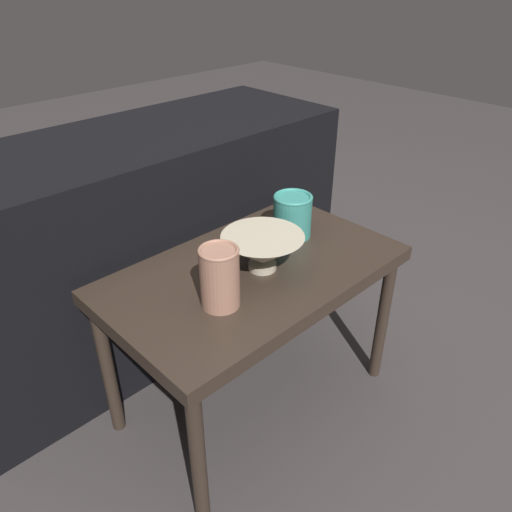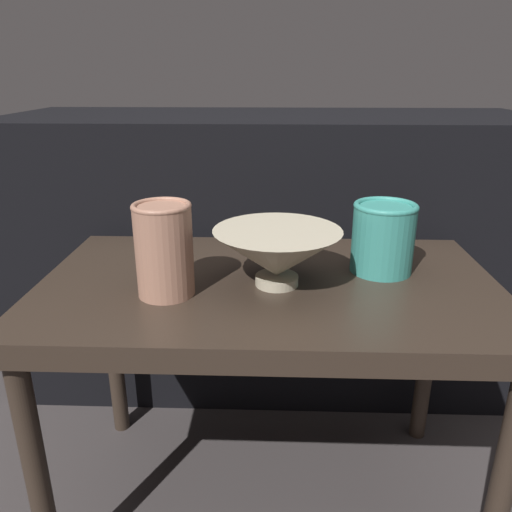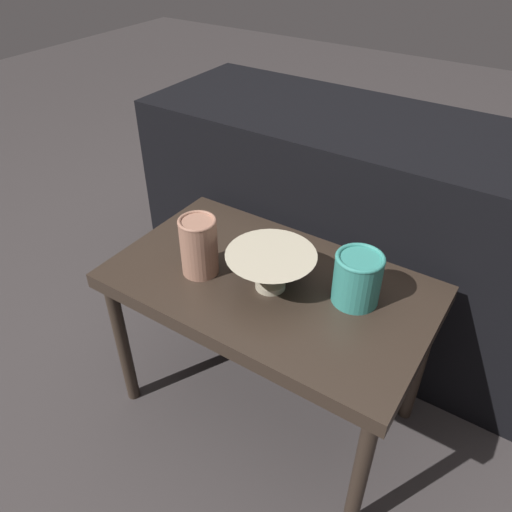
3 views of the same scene
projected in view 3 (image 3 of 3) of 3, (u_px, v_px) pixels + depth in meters
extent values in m
plane|color=#383333|center=(267.00, 404.00, 1.51)|extent=(8.00, 8.00, 0.00)
cube|color=#2D231C|center=(269.00, 287.00, 1.23)|extent=(0.79, 0.46, 0.04)
cylinder|color=#2D231C|center=(123.00, 345.00, 1.40)|extent=(0.04, 0.04, 0.44)
cylinder|color=#2D231C|center=(359.00, 479.00, 1.09)|extent=(0.04, 0.04, 0.44)
cylinder|color=#2D231C|center=(209.00, 272.00, 1.67)|extent=(0.04, 0.04, 0.44)
cylinder|color=#2D231C|center=(419.00, 363.00, 1.35)|extent=(0.04, 0.04, 0.44)
cube|color=black|center=(353.00, 226.00, 1.64)|extent=(1.36, 0.50, 0.72)
cylinder|color=#B2A88E|center=(270.00, 284.00, 1.20)|extent=(0.07, 0.07, 0.02)
cone|color=#B2A88E|center=(271.00, 268.00, 1.17)|extent=(0.21, 0.21, 0.08)
cylinder|color=#996B56|center=(199.00, 247.00, 1.21)|extent=(0.09, 0.09, 0.15)
torus|color=#996B56|center=(197.00, 221.00, 1.16)|extent=(0.09, 0.09, 0.01)
cylinder|color=teal|center=(357.00, 279.00, 1.13)|extent=(0.11, 0.11, 0.12)
torus|color=teal|center=(360.00, 258.00, 1.09)|extent=(0.11, 0.11, 0.01)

